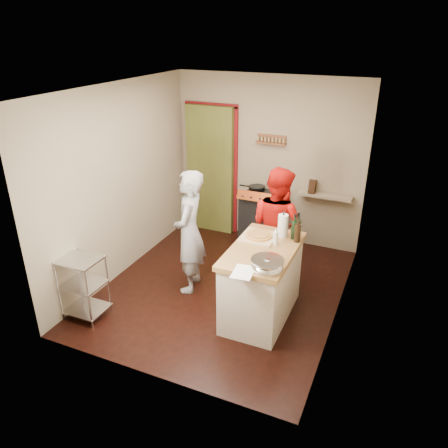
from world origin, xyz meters
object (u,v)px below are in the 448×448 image
Objects in this scene: wire_shelving at (83,284)px; person_red at (277,226)px; island at (262,281)px; stove at (262,219)px; person_stripe at (189,232)px.

wire_shelving is 0.50× the size of person_red.
person_red is (-0.11, 0.88, 0.32)m from island.
person_stripe reaches higher than stove.
person_red is at bearing 96.87° from island.
stove is 2.94m from wire_shelving.
person_stripe is at bearing 50.89° from wire_shelving.
wire_shelving is at bearing -51.80° from person_stripe.
island is 0.94m from person_red.
stove is 0.61× the size of person_stripe.
island is (0.61, -1.77, 0.03)m from stove.
person_red reaches higher than wire_shelving.
island is 0.84× the size of person_red.
wire_shelving is (-1.33, -2.62, -0.01)m from stove.
island is at bearing 65.91° from person_stripe.
island is (1.94, 0.86, 0.05)m from wire_shelving.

